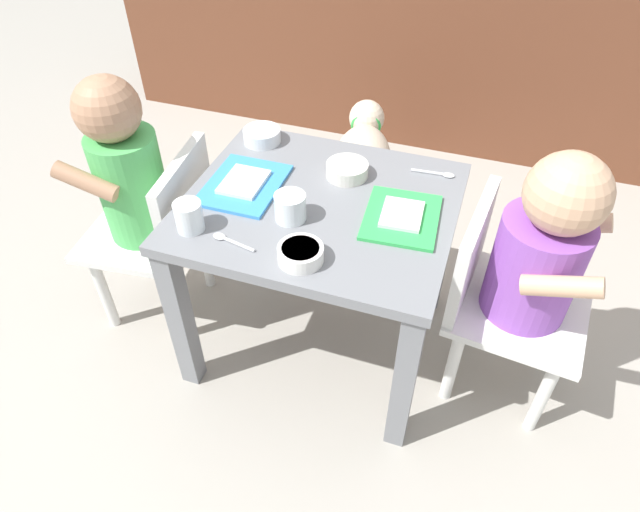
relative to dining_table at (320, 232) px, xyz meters
The scene contains 15 objects.
ground_plane 0.37m from the dining_table, ahead, with size 7.00×7.00×0.00m, color #9E998E.
kitchen_cabinet_back 1.19m from the dining_table, 90.00° to the left, with size 2.34×0.33×0.98m, color brown.
dining_table is the anchor object (origin of this frame).
seated_child_left 0.45m from the dining_table, behind, with size 0.31×0.31×0.67m.
seated_child_right 0.45m from the dining_table, ahead, with size 0.31×0.31×0.65m.
dog 0.58m from the dining_table, 95.03° to the left, with size 0.26×0.48×0.31m.
food_tray_left 0.20m from the dining_table, behind, with size 0.16×0.20×0.02m.
food_tray_right 0.20m from the dining_table, ahead, with size 0.16×0.19×0.02m.
water_cup_left 0.30m from the dining_table, 142.29° to the right, with size 0.06×0.06×0.06m.
water_cup_right 0.14m from the dining_table, 118.30° to the right, with size 0.06×0.06×0.06m.
veggie_bowl_far 0.15m from the dining_table, 77.00° to the left, with size 0.10×0.10×0.03m.
cereal_bowl_left_side 0.21m from the dining_table, 82.43° to the right, with size 0.09×0.09×0.03m.
veggie_bowl_near 0.30m from the dining_table, 138.89° to the left, with size 0.09×0.09×0.03m.
spoon_by_left_tray 0.30m from the dining_table, 39.91° to the left, with size 0.10×0.02×0.01m.
spoon_by_right_tray 0.24m from the dining_table, 125.22° to the right, with size 0.10×0.03×0.01m.
Camera 1 is at (0.31, -0.90, 1.17)m, focal length 31.21 mm.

